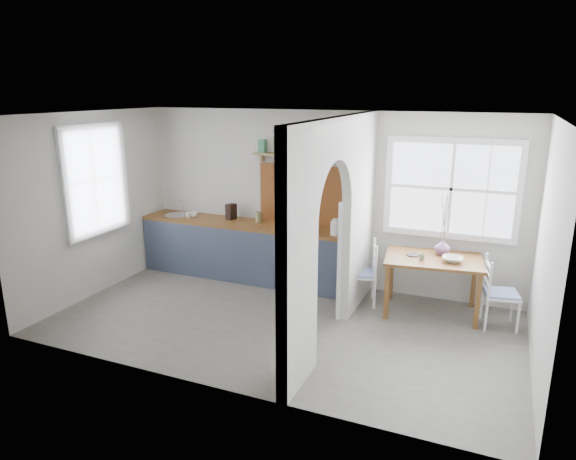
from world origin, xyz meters
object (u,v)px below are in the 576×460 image
at_px(dining_table, 432,285).
at_px(kettle, 335,227).
at_px(chair_left, 361,273).
at_px(chair_right, 501,293).
at_px(vase, 442,247).

xyz_separation_m(dining_table, kettle, (-1.38, 0.10, 0.63)).
height_order(chair_left, chair_right, chair_left).
distance_m(chair_left, kettle, 0.73).
height_order(dining_table, vase, vase).
bearing_deg(dining_table, vase, 61.35).
bearing_deg(vase, chair_right, -20.06).
relative_size(dining_table, kettle, 5.48).
bearing_deg(chair_left, dining_table, 75.72).
relative_size(chair_right, kettle, 3.98).
bearing_deg(kettle, chair_left, -29.64).
xyz_separation_m(dining_table, chair_left, (-0.95, -0.05, 0.06)).
bearing_deg(chair_right, dining_table, 73.37).
bearing_deg(kettle, chair_right, -14.96).
height_order(dining_table, chair_left, chair_left).
relative_size(dining_table, chair_left, 1.38).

